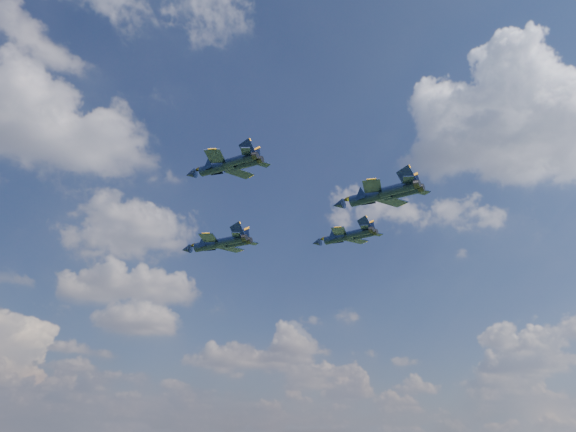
# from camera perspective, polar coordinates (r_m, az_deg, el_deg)

# --- Properties ---
(jet_lead) EXTENTS (12.44, 14.53, 3.70)m
(jet_lead) POSITION_cam_1_polar(r_m,az_deg,el_deg) (103.31, -8.08, -2.93)
(jet_lead) COLOR black
(jet_left) EXTENTS (10.77, 12.77, 3.24)m
(jet_left) POSITION_cam_1_polar(r_m,az_deg,el_deg) (81.81, -7.40, 4.91)
(jet_left) COLOR black
(jet_right) EXTENTS (10.65, 14.26, 3.47)m
(jet_right) POSITION_cam_1_polar(r_m,az_deg,el_deg) (107.93, 5.03, -2.22)
(jet_right) COLOR black
(jet_slot) EXTENTS (11.50, 15.24, 3.74)m
(jet_slot) POSITION_cam_1_polar(r_m,az_deg,el_deg) (86.93, 8.09, 1.92)
(jet_slot) COLOR black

